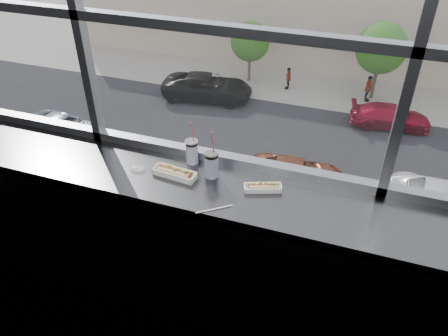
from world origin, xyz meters
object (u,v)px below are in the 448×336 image
(soda_cup_left, at_px, (192,151))
(tree_left, at_px, (250,42))
(hotdog_tray_right, at_px, (263,187))
(loose_straw, at_px, (214,209))
(car_near_c, at_px, (298,170))
(car_far_b, at_px, (391,113))
(hotdog_tray_left, at_px, (175,172))
(soda_cup_right, at_px, (212,163))
(wrapper, at_px, (137,168))
(pedestrian_a, at_px, (289,76))
(tree_center, at_px, (381,49))
(car_near_a, at_px, (63,124))
(car_far_a, at_px, (207,83))
(pedestrian_b, at_px, (369,86))

(soda_cup_left, bearing_deg, tree_left, 105.17)
(hotdog_tray_right, bearing_deg, loose_straw, -148.78)
(car_near_c, relative_size, car_far_b, 0.98)
(hotdog_tray_left, distance_m, soda_cup_right, 0.25)
(hotdog_tray_left, bearing_deg, wrapper, -170.60)
(hotdog_tray_right, distance_m, car_near_c, 19.77)
(pedestrian_a, xyz_separation_m, tree_center, (5.97, 0.48, 2.61))
(pedestrian_a, bearing_deg, car_far_b, 64.23)
(hotdog_tray_left, distance_m, hotdog_tray_right, 0.58)
(wrapper, bearing_deg, car_near_a, 133.20)
(tree_left, bearing_deg, car_near_a, -123.65)
(soda_cup_right, height_order, pedestrian_a, soda_cup_right)
(car_near_a, bearing_deg, car_far_a, -32.35)
(hotdog_tray_right, relative_size, soda_cup_left, 0.75)
(hotdog_tray_left, bearing_deg, hotdog_tray_right, 9.87)
(hotdog_tray_left, distance_m, tree_left, 30.63)
(tree_center, bearing_deg, soda_cup_left, -93.05)
(soda_cup_left, xyz_separation_m, wrapper, (-0.31, -0.20, -0.08))
(car_near_a, distance_m, tree_left, 14.56)
(car_far_b, bearing_deg, car_near_a, 105.73)
(car_near_a, xyz_separation_m, pedestrian_a, (11.13, 11.52, 0.00))
(pedestrian_b, bearing_deg, soda_cup_right, 177.90)
(tree_center, bearing_deg, loose_straw, -92.38)
(soda_cup_right, bearing_deg, pedestrian_a, 99.53)
(soda_cup_left, bearing_deg, soda_cup_right, -30.36)
(wrapper, xyz_separation_m, tree_left, (-7.30, 28.28, -9.05))
(car_far_b, xyz_separation_m, car_far_a, (-12.28, 0.00, 0.21))
(hotdog_tray_left, distance_m, soda_cup_left, 0.20)
(wrapper, xyz_separation_m, car_near_c, (-1.13, 16.28, -11.12))
(soda_cup_left, relative_size, pedestrian_b, 0.14)
(car_far_a, bearing_deg, car_far_b, -97.79)
(pedestrian_a, bearing_deg, loose_straw, 9.69)
(soda_cup_left, xyz_separation_m, pedestrian_a, (-4.47, 27.60, -11.17))
(hotdog_tray_left, height_order, pedestrian_a, hotdog_tray_left)
(soda_cup_left, relative_size, loose_straw, 1.44)
(soda_cup_right, bearing_deg, car_far_b, 83.79)
(hotdog_tray_right, bearing_deg, tree_left, 85.69)
(hotdog_tray_right, height_order, car_far_a, hotdog_tray_right)
(car_far_a, bearing_deg, tree_center, -77.74)
(loose_straw, relative_size, car_near_a, 0.04)
(car_far_a, relative_size, pedestrian_b, 3.12)
(car_far_a, height_order, pedestrian_a, car_far_a)
(car_far_a, height_order, tree_left, tree_left)
(car_near_c, distance_m, car_near_a, 14.16)
(car_near_c, bearing_deg, car_far_b, -31.94)
(soda_cup_left, distance_m, tree_center, 29.39)
(soda_cup_left, bearing_deg, loose_straw, -53.13)
(car_near_a, bearing_deg, tree_center, -49.80)
(soda_cup_left, relative_size, car_near_a, 0.06)
(hotdog_tray_left, xyz_separation_m, tree_left, (-7.57, 28.26, -9.07))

